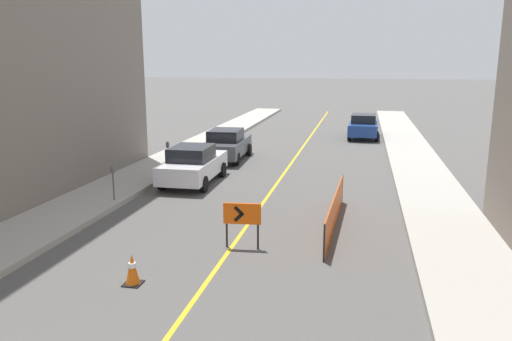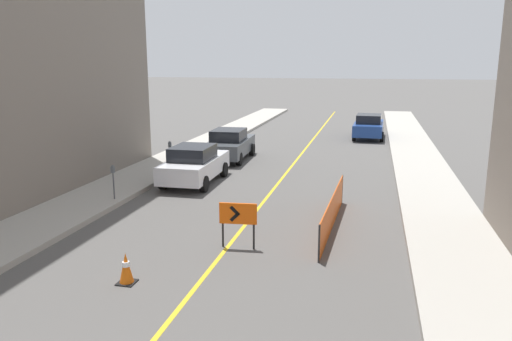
% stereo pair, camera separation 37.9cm
% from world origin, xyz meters
% --- Properties ---
extents(lane_stripe, '(0.12, 54.31, 0.01)m').
position_xyz_m(lane_stripe, '(0.00, 27.16, 0.00)').
color(lane_stripe, gold).
rests_on(lane_stripe, ground_plane).
extents(sidewalk_left, '(2.52, 54.31, 0.18)m').
position_xyz_m(sidewalk_left, '(-6.03, 27.16, 0.09)').
color(sidewalk_left, '#ADA89E').
rests_on(sidewalk_left, ground_plane).
extents(sidewalk_right, '(2.52, 54.31, 0.18)m').
position_xyz_m(sidewalk_right, '(6.03, 27.16, 0.09)').
color(sidewalk_right, '#ADA89E').
rests_on(sidewalk_right, ground_plane).
extents(traffic_cone_fourth, '(0.41, 0.41, 0.73)m').
position_xyz_m(traffic_cone_fourth, '(-1.61, 13.51, 0.36)').
color(traffic_cone_fourth, black).
rests_on(traffic_cone_fourth, ground_plane).
extents(arrow_barricade_primary, '(1.02, 0.15, 1.27)m').
position_xyz_m(arrow_barricade_primary, '(0.30, 16.23, 0.91)').
color(arrow_barricade_primary, '#EF560C').
rests_on(arrow_barricade_primary, ground_plane).
extents(safety_mesh_fence, '(0.26, 5.69, 1.01)m').
position_xyz_m(safety_mesh_fence, '(2.65, 18.53, 0.50)').
color(safety_mesh_fence, '#EF560C').
rests_on(safety_mesh_fence, ground_plane).
extents(parked_car_curb_near, '(1.94, 4.33, 1.59)m').
position_xyz_m(parked_car_curb_near, '(-3.40, 22.95, 0.80)').
color(parked_car_curb_near, silver).
rests_on(parked_car_curb_near, ground_plane).
extents(parked_car_curb_mid, '(1.97, 4.37, 1.59)m').
position_xyz_m(parked_car_curb_mid, '(-3.37, 28.10, 0.80)').
color(parked_car_curb_mid, '#474C51').
rests_on(parked_car_curb_mid, ground_plane).
extents(parked_car_curb_far, '(1.95, 4.36, 1.59)m').
position_xyz_m(parked_car_curb_far, '(3.47, 37.09, 0.80)').
color(parked_car_curb_far, navy).
rests_on(parked_car_curb_far, ground_plane).
extents(parking_meter_near_curb, '(0.12, 0.11, 1.23)m').
position_xyz_m(parking_meter_near_curb, '(-5.12, 19.37, 1.05)').
color(parking_meter_near_curb, '#4C4C51').
rests_on(parking_meter_near_curb, sidewalk_left).
extents(parking_meter_far_curb, '(0.12, 0.11, 1.29)m').
position_xyz_m(parking_meter_far_curb, '(-5.12, 24.50, 1.09)').
color(parking_meter_far_curb, '#4C4C51').
rests_on(parking_meter_far_curb, sidewalk_left).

